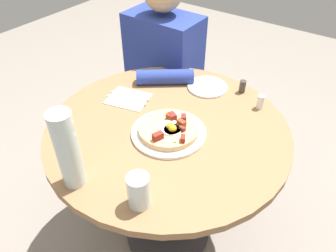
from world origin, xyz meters
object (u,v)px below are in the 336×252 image
water_glass (139,191)px  water_bottle (68,150)px  fork (130,96)px  knife (126,100)px  breakfast_pizza (169,129)px  pepper_shaker (242,86)px  dining_table (167,157)px  salt_shaker (260,102)px  pizza_plate (169,133)px  bread_plate (207,87)px  person_seated (164,89)px

water_glass → water_bottle: water_bottle is taller
fork → knife: size_ratio=1.00×
breakfast_pizza → knife: size_ratio=1.25×
breakfast_pizza → pepper_shaker: (-0.09, -0.42, 0.00)m
dining_table → knife: (0.24, -0.04, 0.18)m
salt_shaker → pepper_shaker: (0.11, -0.07, -0.00)m
fork → water_glass: 0.58m
pizza_plate → knife: 0.28m
bread_plate → water_glass: bearing=103.4°
pizza_plate → knife: bearing=-14.1°
salt_shaker → bread_plate: bearing=-1.7°
pizza_plate → bread_plate: bearing=-83.1°
fork → water_glass: bearing=119.2°
fork → water_bottle: 0.52m
pepper_shaker → knife: bearing=43.9°
salt_shaker → pepper_shaker: 0.13m
knife → pepper_shaker: size_ratio=3.20×
breakfast_pizza → person_seated: bearing=-51.9°
breakfast_pizza → salt_shaker: breakfast_pizza is taller
salt_shaker → pepper_shaker: size_ratio=1.06×
pepper_shaker → water_glass: bearing=91.5°
fork → pepper_shaker: 0.49m
dining_table → water_bottle: (0.08, 0.40, 0.31)m
dining_table → knife: knife is taller
person_seated → pizza_plate: (-0.39, 0.50, 0.22)m
knife → salt_shaker: size_ratio=3.03×
salt_shaker → person_seated: bearing=-13.9°
person_seated → bread_plate: person_seated is taller
dining_table → person_seated: size_ratio=0.83×
knife → pepper_shaker: bearing=-150.6°
salt_shaker → water_bottle: bearing=66.4°
person_seated → knife: 0.50m
water_glass → breakfast_pizza: bearing=-70.0°
pizza_plate → water_bottle: 0.40m
person_seated → bread_plate: bearing=157.9°
knife → water_bottle: 0.48m
dining_table → salt_shaker: bearing=-126.5°
pizza_plate → water_glass: size_ratio=2.49×
breakfast_pizza → fork: bearing=-20.0°
dining_table → pepper_shaker: 0.45m
dining_table → water_glass: bearing=112.9°
breakfast_pizza → water_glass: size_ratio=1.99×
breakfast_pizza → bread_plate: bearing=-82.7°
salt_shaker → knife: bearing=30.8°
water_bottle → person_seated: bearing=-71.7°
fork → water_bottle: (-0.17, 0.47, 0.13)m
person_seated → water_glass: bearing=122.0°
bread_plate → salt_shaker: 0.25m
water_bottle → bread_plate: bearing=-94.9°
dining_table → bread_plate: (0.01, -0.33, 0.17)m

